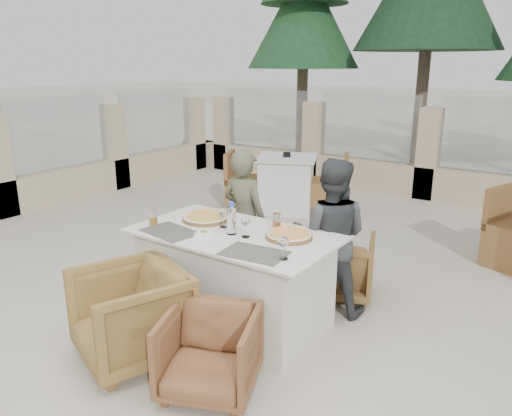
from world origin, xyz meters
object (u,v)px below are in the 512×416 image
Objects in this scene: water_bottle at (232,218)px; olive_dish at (204,233)px; beer_glass_right at (277,221)px; armchair_far_left at (248,254)px; wine_glass_corner at (283,246)px; bg_table_a at (286,184)px; beer_glass_left at (153,217)px; diner_right at (330,237)px; armchair_far_right at (339,266)px; wine_glass_near at (246,226)px; armchair_near_right at (210,353)px; pizza_left at (206,217)px; dining_table at (235,278)px; diner_left at (245,219)px; wine_glass_centre at (223,216)px; pizza_right at (289,235)px; armchair_near_left at (131,315)px.

water_bottle reaches higher than olive_dish.
beer_glass_right is 0.18× the size of armchair_far_left.
bg_table_a is (-1.96, 3.26, -0.48)m from wine_glass_corner.
beer_glass_left is 1.46m from diner_right.
wine_glass_corner is 0.25× the size of armchair_far_left.
armchair_far_right is (-0.13, 1.18, -0.58)m from wine_glass_corner.
beer_glass_left is 0.21× the size of armchair_far_right.
beer_glass_right is (0.22, 0.31, -0.06)m from water_bottle.
diner_right is (0.39, 0.65, -0.20)m from wine_glass_near.
wine_glass_near is 1.18m from armchair_far_right.
beer_glass_right is at bearing 51.82° from olive_dish.
water_bottle is 1.07m from armchair_near_right.
bg_table_a reaches higher than armchair_far_left.
bg_table_a is at bearing 108.47° from pizza_left.
bg_table_a is (-1.36, 3.05, -0.51)m from water_bottle.
pizza_left is 0.65× the size of armchair_near_right.
beer_glass_left reaches higher than pizza_left.
wine_glass_corner is 1.33m from armchair_far_right.
dining_table is 0.57m from beer_glass_right.
wine_glass_near is at bearing 130.87° from diner_left.
armchair_far_right is (0.47, 0.97, -0.62)m from water_bottle.
beer_glass_left reaches higher than armchair_far_left.
bg_table_a is at bearing 114.24° from dining_table.
water_bottle is 1.39× the size of wine_glass_centre.
pizza_right is 0.43m from wine_glass_corner.
armchair_far_right is 2.77m from bg_table_a.
pizza_right is at bearing -83.31° from bg_table_a.
pizza_right is 0.48× the size of armchair_near_left.
wine_glass_near reaches higher than beer_glass_left.
water_bottle is 0.18m from wine_glass_centre.
pizza_left is 0.63m from beer_glass_right.
armchair_far_left is at bearing 116.54° from dining_table.
olive_dish is at bearing 112.16° from armchair_far_left.
pizza_right is 2.78× the size of beer_glass_right.
water_bottle reaches higher than bg_table_a.
water_bottle is at bearing 47.43° from olive_dish.
beer_glass_left is (-0.27, -0.34, 0.04)m from pizza_left.
wine_glass_centre is 0.26m from olive_dish.
armchair_near_right is at bearing -57.16° from wine_glass_centre.
diner_left is (-0.23, 0.85, -0.14)m from olive_dish.
diner_left is (-0.59, 0.38, -0.18)m from beer_glass_right.
beer_glass_left reaches higher than beer_glass_right.
beer_glass_left is 0.10× the size of diner_left.
diner_right is (0.90, -0.03, 0.01)m from diner_left.
pizza_right is 1.13m from beer_glass_left.
armchair_far_right is at bearing 96.38° from wine_glass_corner.
armchair_far_left reaches higher than armchair_near_right.
water_bottle is at bearing -31.24° from wine_glass_centre.
diner_left is (-0.38, 0.69, -0.25)m from water_bottle.
pizza_left reaches higher than olive_dish.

